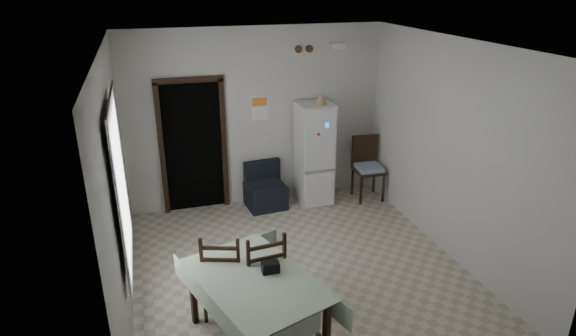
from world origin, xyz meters
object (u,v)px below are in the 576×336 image
Objects in this scene: corner_chair at (369,169)px; dining_chair_far_left at (224,272)px; navy_seat at (266,186)px; dining_table at (256,311)px; dining_chair_far_right at (261,271)px; fridge at (314,154)px.

corner_chair reaches higher than dining_chair_far_left.
dining_table reaches higher than navy_seat.
navy_seat is 2.73m from dining_chair_far_left.
dining_chair_far_right reaches higher than navy_seat.
fridge is 1.60× the size of dining_chair_far_left.
dining_chair_far_right is (0.39, -0.13, 0.01)m from dining_chair_far_left.
fridge reaches higher than dining_chair_far_right.
dining_chair_far_left is 0.97× the size of dining_chair_far_right.
corner_chair reaches higher than navy_seat.
fridge is at bearing -109.58° from dining_chair_far_left.
dining_table is at bearing 129.02° from dining_chair_far_left.
dining_table is 1.39× the size of dining_chair_far_right.
dining_chair_far_right is (-1.56, -2.62, -0.31)m from fridge.
dining_table is at bearing -129.55° from corner_chair.
dining_chair_far_right reaches higher than dining_chair_far_left.
navy_seat is at bearing 176.83° from corner_chair.
dining_chair_far_right is at bearing -121.78° from fridge.
dining_table is (-0.89, -3.08, 0.03)m from navy_seat.
dining_chair_far_left reaches higher than dining_table.
fridge is 0.97m from navy_seat.
fridge is at bearing -126.00° from dining_chair_far_right.
corner_chair is 1.02× the size of dining_chair_far_left.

